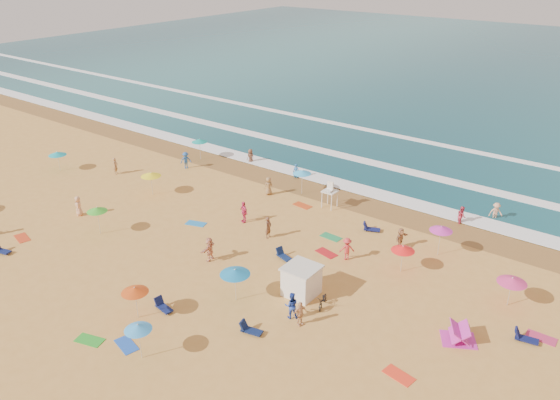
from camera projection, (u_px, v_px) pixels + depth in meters
The scene contains 13 objects.
ground at pixel (240, 245), 42.58m from camera, with size 220.00×220.00×0.00m, color gold.
ocean at pixel (528, 70), 103.60m from camera, with size 220.00×140.00×0.18m, color #0C4756.
wet_sand at pixel (326, 193), 51.66m from camera, with size 220.00×220.00×0.00m, color olive.
surf_foam at pixel (371, 165), 58.02m from camera, with size 200.00×18.70×0.05m.
cabana at pixel (301, 281), 36.18m from camera, with size 2.00×2.00×2.00m, color white.
cabana_roof at pixel (302, 268), 35.73m from camera, with size 2.20×2.20×0.12m, color silver.
bicycle at pixel (323, 301), 35.16m from camera, with size 0.58×1.68×0.88m, color black.
lifeguard_stand at pixel (330, 196), 48.41m from camera, with size 1.20×1.20×2.10m, color white, non-canonical shape.
beach_umbrellas at pixel (239, 228), 40.71m from camera, with size 59.56×30.93×0.83m.
loungers at pixel (319, 316), 34.18m from camera, with size 43.59×20.94×0.34m.
towels at pixel (259, 273), 38.92m from camera, with size 38.19×23.99×0.03m.
popup_tents at pixel (529, 337), 31.61m from camera, with size 9.23×5.99×1.20m.
beachgoers at pixel (267, 215), 45.47m from camera, with size 35.37×28.75×2.13m.
Camera 1 is at (24.71, -27.88, 21.15)m, focal length 35.00 mm.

